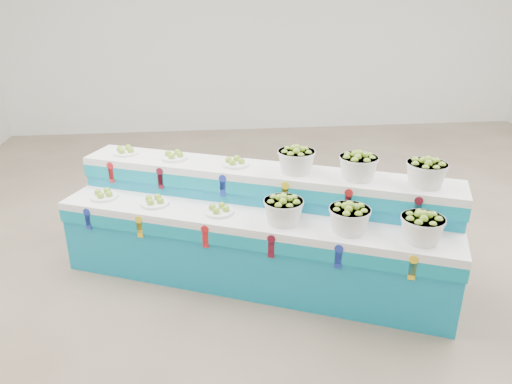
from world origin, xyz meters
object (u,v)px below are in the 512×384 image
plate_upper_mid (174,155)px  basket_upper_right (426,172)px  basket_lower_left (284,209)px  display_stand (256,228)px

plate_upper_mid → basket_upper_right: basket_upper_right is taller
basket_lower_left → basket_upper_right: basket_upper_right is taller
display_stand → basket_upper_right: 1.58m
display_stand → basket_upper_right: basket_upper_right is taller
display_stand → basket_lower_left: (0.20, -0.33, 0.33)m
display_stand → plate_upper_mid: bearing=166.2°
display_stand → basket_upper_right: size_ratio=10.62×
basket_lower_left → plate_upper_mid: 1.33m
basket_upper_right → display_stand: bearing=165.1°
plate_upper_mid → basket_upper_right: (2.15, -0.94, 0.07)m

